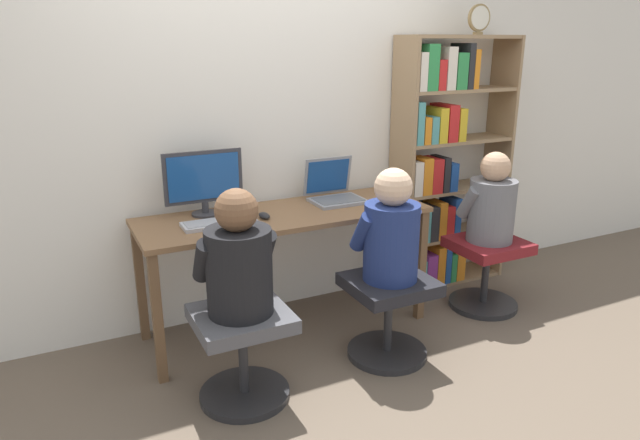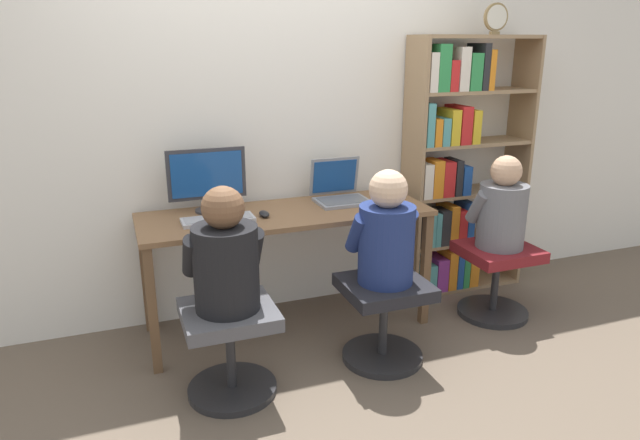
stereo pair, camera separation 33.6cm
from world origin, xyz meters
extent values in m
plane|color=brown|center=(0.00, 0.00, 0.00)|extent=(14.00, 14.00, 0.00)
cube|color=white|center=(0.00, 0.66, 1.30)|extent=(10.00, 0.05, 2.60)
cube|color=brown|center=(0.00, 0.30, 0.75)|extent=(1.75, 0.60, 0.03)
cube|color=brown|center=(-0.83, 0.04, 0.37)|extent=(0.05, 0.05, 0.73)
cube|color=brown|center=(0.83, 0.04, 0.37)|extent=(0.05, 0.05, 0.73)
cube|color=brown|center=(-0.83, 0.56, 0.37)|extent=(0.05, 0.05, 0.73)
cube|color=brown|center=(0.83, 0.56, 0.37)|extent=(0.05, 0.05, 0.73)
cylinder|color=#333338|center=(-0.44, 0.47, 0.77)|extent=(0.16, 0.16, 0.01)
cylinder|color=#333338|center=(-0.44, 0.47, 0.81)|extent=(0.04, 0.04, 0.07)
cube|color=#333338|center=(-0.44, 0.47, 1.00)|extent=(0.47, 0.02, 0.30)
cube|color=#19478C|center=(-0.44, 0.46, 1.00)|extent=(0.42, 0.01, 0.26)
cube|color=gray|center=(0.40, 0.36, 0.77)|extent=(0.33, 0.25, 0.02)
cube|color=slate|center=(0.40, 0.36, 0.79)|extent=(0.29, 0.20, 0.00)
cube|color=gray|center=(0.40, 0.51, 0.91)|extent=(0.33, 0.05, 0.25)
cube|color=#19478C|center=(0.40, 0.50, 0.91)|extent=(0.29, 0.04, 0.21)
cube|color=#B2B2B7|center=(-0.42, 0.24, 0.78)|extent=(0.41, 0.16, 0.02)
cube|color=#97979C|center=(-0.42, 0.24, 0.79)|extent=(0.38, 0.13, 0.00)
ellipsoid|color=black|center=(-0.15, 0.25, 0.78)|extent=(0.06, 0.11, 0.03)
cylinder|color=#262628|center=(-0.49, -0.29, 0.02)|extent=(0.46, 0.46, 0.04)
cylinder|color=#262628|center=(-0.49, -0.29, 0.22)|extent=(0.05, 0.05, 0.38)
cube|color=#4C4C51|center=(-0.49, -0.29, 0.45)|extent=(0.46, 0.43, 0.07)
cylinder|color=#262628|center=(0.39, -0.27, 0.02)|extent=(0.46, 0.46, 0.04)
cylinder|color=#262628|center=(0.39, -0.27, 0.22)|extent=(0.05, 0.05, 0.38)
cube|color=black|center=(0.39, -0.27, 0.45)|extent=(0.46, 0.43, 0.07)
cylinder|color=black|center=(-0.49, -0.29, 0.69)|extent=(0.32, 0.32, 0.43)
sphere|color=brown|center=(-0.49, -0.29, 1.00)|extent=(0.21, 0.21, 0.21)
cylinder|color=black|center=(-0.64, -0.23, 0.76)|extent=(0.09, 0.20, 0.25)
cylinder|color=black|center=(-0.34, -0.23, 0.76)|extent=(0.09, 0.20, 0.25)
cylinder|color=navy|center=(0.39, -0.27, 0.70)|extent=(0.30, 0.30, 0.43)
sphere|color=beige|center=(0.39, -0.27, 1.01)|extent=(0.21, 0.21, 0.21)
cylinder|color=navy|center=(0.25, -0.21, 0.76)|extent=(0.08, 0.20, 0.25)
cylinder|color=navy|center=(0.53, -0.21, 0.76)|extent=(0.08, 0.20, 0.25)
cube|color=#997A56|center=(0.96, 0.48, 0.89)|extent=(0.02, 0.29, 1.79)
cube|color=#997A56|center=(1.83, 0.48, 0.89)|extent=(0.02, 0.29, 1.79)
cube|color=#997A56|center=(1.39, 0.48, 0.01)|extent=(0.85, 0.27, 0.02)
cube|color=#997A56|center=(1.39, 0.48, 0.36)|extent=(0.85, 0.27, 0.02)
cube|color=#997A56|center=(1.39, 0.48, 0.72)|extent=(0.85, 0.27, 0.02)
cube|color=#997A56|center=(1.39, 0.48, 1.07)|extent=(0.85, 0.27, 0.02)
cube|color=#997A56|center=(1.39, 0.48, 1.42)|extent=(0.85, 0.27, 0.02)
cube|color=#997A56|center=(1.39, 0.48, 1.78)|extent=(0.85, 0.27, 0.02)
cube|color=teal|center=(1.01, 0.46, 0.13)|extent=(0.06, 0.24, 0.21)
cube|color=teal|center=(1.09, 0.42, 0.13)|extent=(0.07, 0.16, 0.21)
cube|color=#8C338C|center=(1.17, 0.45, 0.14)|extent=(0.09, 0.22, 0.24)
cube|color=orange|center=(1.26, 0.44, 0.17)|extent=(0.07, 0.19, 0.29)
cube|color=#1E4C9E|center=(1.32, 0.44, 0.16)|extent=(0.05, 0.19, 0.27)
cube|color=#2D8C47|center=(1.37, 0.44, 0.13)|extent=(0.05, 0.20, 0.22)
cube|color=orange|center=(1.44, 0.46, 0.16)|extent=(0.07, 0.24, 0.28)
cube|color=#262628|center=(1.01, 0.44, 0.52)|extent=(0.07, 0.20, 0.28)
cube|color=teal|center=(1.07, 0.45, 0.50)|extent=(0.04, 0.21, 0.25)
cube|color=teal|center=(1.11, 0.43, 0.49)|extent=(0.04, 0.17, 0.24)
cube|color=#262628|center=(1.17, 0.42, 0.50)|extent=(0.07, 0.16, 0.25)
cube|color=orange|center=(1.24, 0.45, 0.51)|extent=(0.06, 0.22, 0.28)
cube|color=red|center=(1.31, 0.43, 0.50)|extent=(0.07, 0.18, 0.24)
cube|color=#1E4C9E|center=(1.38, 0.44, 0.52)|extent=(0.05, 0.20, 0.29)
cube|color=silver|center=(1.01, 0.44, 0.85)|extent=(0.07, 0.20, 0.24)
cube|color=orange|center=(1.09, 0.42, 0.86)|extent=(0.08, 0.16, 0.26)
cube|color=red|center=(1.17, 0.44, 0.85)|extent=(0.09, 0.19, 0.24)
cube|color=#262628|center=(1.25, 0.43, 0.85)|extent=(0.05, 0.18, 0.25)
cube|color=#1E4C9E|center=(1.32, 0.45, 0.83)|extent=(0.06, 0.21, 0.20)
cube|color=teal|center=(1.00, 0.43, 1.22)|extent=(0.05, 0.17, 0.28)
cube|color=orange|center=(1.06, 0.45, 1.17)|extent=(0.05, 0.21, 0.18)
cube|color=teal|center=(1.12, 0.46, 1.17)|extent=(0.06, 0.24, 0.18)
cube|color=gold|center=(1.19, 0.45, 1.20)|extent=(0.07, 0.22, 0.23)
cube|color=red|center=(1.28, 0.46, 1.21)|extent=(0.08, 0.23, 0.25)
cube|color=gold|center=(1.36, 0.45, 1.19)|extent=(0.06, 0.21, 0.22)
cube|color=silver|center=(1.01, 0.44, 1.56)|extent=(0.06, 0.19, 0.25)
cube|color=#2D8C47|center=(1.08, 0.43, 1.58)|extent=(0.09, 0.18, 0.30)
cube|color=red|center=(1.16, 0.43, 1.53)|extent=(0.06, 0.17, 0.20)
cube|color=silver|center=(1.23, 0.46, 1.57)|extent=(0.07, 0.23, 0.28)
cube|color=#2D8C47|center=(1.32, 0.46, 1.55)|extent=(0.09, 0.23, 0.24)
cube|color=#262628|center=(1.39, 0.45, 1.58)|extent=(0.05, 0.22, 0.30)
cube|color=orange|center=(1.44, 0.43, 1.56)|extent=(0.04, 0.17, 0.26)
cube|color=olive|center=(1.46, 0.40, 1.80)|extent=(0.06, 0.03, 0.02)
cylinder|color=olive|center=(1.46, 0.40, 1.89)|extent=(0.18, 0.02, 0.18)
cylinder|color=silver|center=(1.46, 0.39, 1.89)|extent=(0.15, 0.00, 0.15)
cylinder|color=#262628|center=(1.33, -0.02, 0.02)|extent=(0.46, 0.46, 0.04)
cylinder|color=#262628|center=(1.33, -0.02, 0.22)|extent=(0.05, 0.05, 0.38)
cube|color=maroon|center=(1.33, -0.02, 0.45)|extent=(0.46, 0.43, 0.07)
cylinder|color=slate|center=(1.33, -0.02, 0.69)|extent=(0.30, 0.30, 0.41)
sphere|color=tan|center=(1.33, -0.02, 0.98)|extent=(0.19, 0.19, 0.19)
cylinder|color=slate|center=(1.19, 0.04, 0.75)|extent=(0.08, 0.19, 0.24)
cylinder|color=slate|center=(1.47, 0.04, 0.75)|extent=(0.08, 0.19, 0.24)
camera|label=1|loc=(-1.26, -2.73, 1.75)|focal=32.00mm
camera|label=2|loc=(-0.95, -2.86, 1.75)|focal=32.00mm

